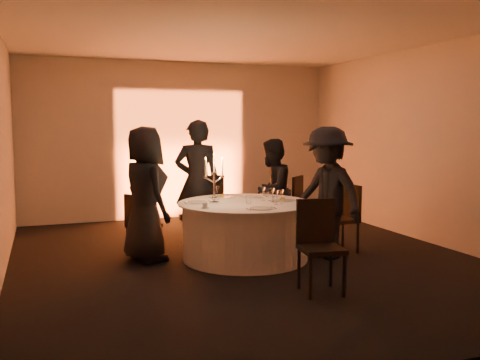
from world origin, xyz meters
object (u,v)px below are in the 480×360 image
object	(u,v)px
chair_right	(345,214)
candelabra	(214,186)
banquet_table	(245,231)
coffee_cup	(205,206)
chair_left	(140,221)
chair_front	(319,240)
guest_left	(145,194)
chair_back_left	(208,202)
guest_back_right	(272,190)
guest_back_left	(197,182)
chair_back_right	(291,201)
guest_right	(327,193)

from	to	relation	value
chair_right	candelabra	distance (m)	1.96
banquet_table	coffee_cup	world-z (taller)	coffee_cup
chair_left	chair_front	xyz separation A→B (m)	(1.56, -2.24, 0.09)
chair_left	coffee_cup	bearing A→B (deg)	-175.54
chair_left	guest_left	size ratio (longest dim) A/B	0.48
coffee_cup	chair_front	bearing A→B (deg)	-54.69
chair_back_left	candelabra	bearing A→B (deg)	79.28
guest_left	guest_back_right	world-z (taller)	guest_left
chair_left	guest_left	world-z (taller)	guest_left
guest_back_left	guest_back_right	xyz separation A→B (m)	(1.12, -0.27, -0.15)
chair_back_right	guest_right	size ratio (longest dim) A/B	0.54
chair_back_left	guest_left	xyz separation A→B (m)	(-1.19, -1.06, 0.32)
banquet_table	chair_back_right	xyz separation A→B (m)	(1.29, 1.25, 0.16)
guest_back_right	chair_front	bearing A→B (deg)	36.97
chair_left	coffee_cup	xyz separation A→B (m)	(0.65, -0.97, 0.32)
chair_right	guest_back_right	world-z (taller)	guest_back_right
guest_back_left	candelabra	bearing A→B (deg)	101.37
chair_back_right	chair_right	size ratio (longest dim) A/B	1.01
guest_back_right	coffee_cup	distance (m)	1.86
chair_right	coffee_cup	size ratio (longest dim) A/B	8.70
chair_front	guest_back_left	size ratio (longest dim) A/B	0.53
banquet_table	guest_back_left	xyz separation A→B (m)	(-0.33, 1.17, 0.55)
chair_right	chair_front	xyz separation A→B (m)	(-1.22, -1.47, 0.02)
chair_left	chair_right	world-z (taller)	chair_right
guest_back_left	candelabra	size ratio (longest dim) A/B	2.79
chair_front	candelabra	distance (m)	1.81
chair_back_right	chair_left	bearing A→B (deg)	-30.60
banquet_table	chair_back_right	size ratio (longest dim) A/B	1.86
chair_left	candelabra	bearing A→B (deg)	-154.86
chair_front	guest_back_left	world-z (taller)	guest_back_left
chair_back_right	guest_left	bearing A→B (deg)	-24.38
chair_left	chair_right	distance (m)	2.89
banquet_table	chair_right	xyz separation A→B (m)	(1.48, -0.10, 0.15)
banquet_table	chair_right	world-z (taller)	chair_right
chair_back_right	candelabra	xyz separation A→B (m)	(-1.71, -1.20, 0.46)
chair_front	coffee_cup	size ratio (longest dim) A/B	9.07
guest_right	banquet_table	bearing A→B (deg)	-124.77
guest_left	candelabra	bearing A→B (deg)	-127.43
banquet_table	chair_back_left	bearing A→B (deg)	93.27
chair_back_left	candelabra	xyz separation A→B (m)	(-0.34, -1.38, 0.43)
chair_back_right	chair_back_left	bearing A→B (deg)	-50.74
banquet_table	guest_left	distance (m)	1.42
guest_back_left	guest_right	bearing A→B (deg)	148.48
guest_back_left	candelabra	xyz separation A→B (m)	(-0.09, -1.12, 0.07)
chair_back_right	guest_right	xyz separation A→B (m)	(-0.23, -1.58, 0.35)
guest_left	guest_right	world-z (taller)	guest_left
chair_front	guest_back_right	xyz separation A→B (m)	(0.53, 2.47, 0.23)
chair_left	chair_back_left	bearing A→B (deg)	-87.67
guest_right	candelabra	size ratio (longest dim) A/B	2.64
chair_back_right	chair_front	bearing A→B (deg)	26.70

